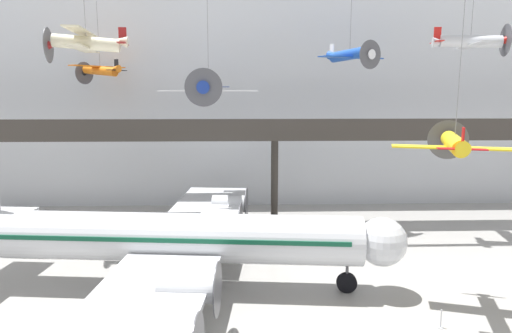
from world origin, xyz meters
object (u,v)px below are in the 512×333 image
at_px(suspended_plane_orange_highwing, 100,70).
at_px(suspended_plane_silver_racer, 471,42).
at_px(suspended_plane_white_twin, 209,87).
at_px(suspended_plane_yellow_lowwing, 454,144).
at_px(suspended_plane_cream_biplane, 86,42).
at_px(airliner_silver_main, 165,238).
at_px(stanchion_barrier, 441,322).
at_px(suspended_plane_blue_trainer, 350,55).

relative_size(suspended_plane_orange_highwing, suspended_plane_silver_racer, 1.07).
bearing_deg(suspended_plane_white_twin, suspended_plane_yellow_lowwing, 45.40).
bearing_deg(suspended_plane_white_twin, suspended_plane_orange_highwing, -106.89).
bearing_deg(suspended_plane_cream_biplane, suspended_plane_white_twin, -148.36).
bearing_deg(suspended_plane_yellow_lowwing, suspended_plane_cream_biplane, 83.82).
relative_size(suspended_plane_yellow_lowwing, suspended_plane_white_twin, 1.28).
bearing_deg(airliner_silver_main, suspended_plane_yellow_lowwing, -4.87).
bearing_deg(suspended_plane_cream_biplane, suspended_plane_yellow_lowwing, 150.23).
relative_size(airliner_silver_main, suspended_plane_cream_biplane, 4.84).
bearing_deg(suspended_plane_cream_biplane, airliner_silver_main, 126.85).
distance_m(suspended_plane_orange_highwing, suspended_plane_white_twin, 11.75).
distance_m(suspended_plane_orange_highwing, suspended_plane_silver_racer, 33.78).
distance_m(airliner_silver_main, suspended_plane_yellow_lowwing, 18.52).
xyz_separation_m(suspended_plane_cream_biplane, suspended_plane_orange_highwing, (-2.36, 10.87, -1.58)).
xyz_separation_m(suspended_plane_yellow_lowwing, suspended_plane_orange_highwing, (-25.98, 20.79, 4.87)).
bearing_deg(suspended_plane_silver_racer, suspended_plane_yellow_lowwing, -108.36).
distance_m(airliner_silver_main, suspended_plane_white_twin, 16.87).
xyz_separation_m(suspended_plane_cream_biplane, suspended_plane_yellow_lowwing, (23.62, -9.92, -6.46)).
bearing_deg(stanchion_barrier, suspended_plane_yellow_lowwing, 64.10).
relative_size(suspended_plane_cream_biplane, suspended_plane_yellow_lowwing, 0.59).
height_order(suspended_plane_yellow_lowwing, stanchion_barrier, suspended_plane_yellow_lowwing).
distance_m(airliner_silver_main, suspended_plane_orange_highwing, 22.83).
relative_size(suspended_plane_cream_biplane, suspended_plane_blue_trainer, 1.10).
distance_m(suspended_plane_blue_trainer, suspended_plane_orange_highwing, 24.15).
bearing_deg(suspended_plane_silver_racer, airliner_silver_main, -148.33).
relative_size(suspended_plane_blue_trainer, suspended_plane_orange_highwing, 0.85).
bearing_deg(suspended_plane_silver_racer, suspended_plane_white_twin, 179.24).
bearing_deg(suspended_plane_white_twin, suspended_plane_silver_racer, 83.05).
distance_m(suspended_plane_cream_biplane, suspended_plane_blue_trainer, 22.80).
bearing_deg(airliner_silver_main, suspended_plane_orange_highwing, 122.13).
relative_size(suspended_plane_blue_trainer, stanchion_barrier, 6.20).
height_order(suspended_plane_cream_biplane, suspended_plane_yellow_lowwing, suspended_plane_cream_biplane).
xyz_separation_m(suspended_plane_blue_trainer, suspended_plane_orange_highwing, (-23.88, 3.37, -1.27)).
bearing_deg(stanchion_barrier, suspended_plane_blue_trainer, 92.49).
relative_size(suspended_plane_blue_trainer, suspended_plane_white_twin, 0.69).
distance_m(suspended_plane_silver_racer, suspended_plane_white_twin, 22.51).
height_order(airliner_silver_main, suspended_plane_silver_racer, suspended_plane_silver_racer).
height_order(suspended_plane_orange_highwing, suspended_plane_silver_racer, suspended_plane_silver_racer).
height_order(suspended_plane_yellow_lowwing, suspended_plane_white_twin, suspended_plane_white_twin).
xyz_separation_m(suspended_plane_silver_racer, stanchion_barrier, (-8.01, -15.29, -16.39)).
relative_size(airliner_silver_main, suspended_plane_silver_racer, 4.82).
xyz_separation_m(suspended_plane_yellow_lowwing, suspended_plane_blue_trainer, (-2.10, 17.42, 6.14)).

